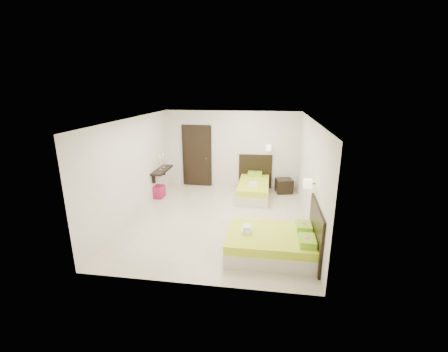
# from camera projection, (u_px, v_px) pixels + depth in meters

# --- Properties ---
(floor) EXTENTS (5.50, 5.50, 0.00)m
(floor) POSITION_uv_depth(u_px,v_px,m) (219.00, 219.00, 7.90)
(floor) COLOR beige
(floor) RESTS_ON ground
(bed_single) EXTENTS (1.12, 1.86, 1.54)m
(bed_single) POSITION_uv_depth(u_px,v_px,m) (254.00, 187.00, 9.50)
(bed_single) COLOR beige
(bed_single) RESTS_ON ground
(bed_double) EXTENTS (1.81, 1.53, 1.49)m
(bed_double) POSITION_uv_depth(u_px,v_px,m) (275.00, 243.00, 6.16)
(bed_double) COLOR beige
(bed_double) RESTS_ON ground
(nightstand) EXTENTS (0.60, 0.56, 0.46)m
(nightstand) POSITION_uv_depth(u_px,v_px,m) (284.00, 186.00, 9.82)
(nightstand) COLOR black
(nightstand) RESTS_ON ground
(ottoman) EXTENTS (0.41, 0.41, 0.38)m
(ottoman) POSITION_uv_depth(u_px,v_px,m) (158.00, 192.00, 9.39)
(ottoman) COLOR maroon
(ottoman) RESTS_ON ground
(door) EXTENTS (1.02, 0.15, 2.14)m
(door) POSITION_uv_depth(u_px,v_px,m) (197.00, 156.00, 10.32)
(door) COLOR black
(door) RESTS_ON ground
(console_shelf) EXTENTS (0.35, 1.20, 0.78)m
(console_shelf) POSITION_uv_depth(u_px,v_px,m) (162.00, 170.00, 9.47)
(console_shelf) COLOR black
(console_shelf) RESTS_ON ground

